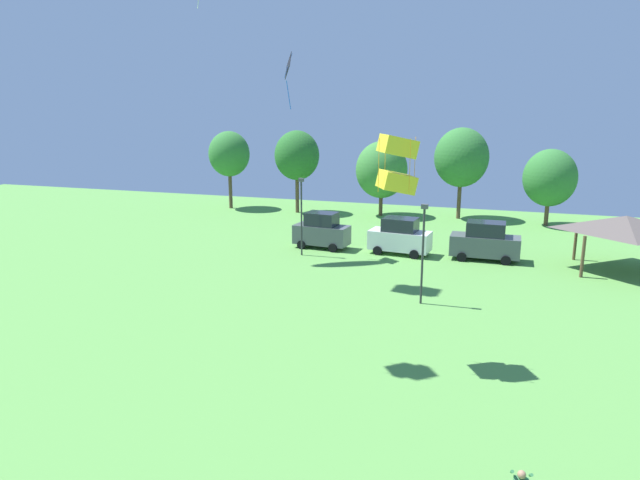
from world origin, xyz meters
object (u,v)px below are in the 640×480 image
at_px(parked_car_third_from_left, 485,242).
at_px(light_post_0, 301,212).
at_px(treeline_tree_1, 297,156).
at_px(treeline_tree_3, 461,158).
at_px(treeline_tree_0, 229,154).
at_px(parked_car_leftmost, 322,231).
at_px(treeline_tree_2, 382,170).
at_px(kite_flying_2, 397,164).
at_px(light_post_1, 423,248).
at_px(parked_car_second_from_left, 400,237).
at_px(park_pavilion, 626,224).
at_px(kite_flying_10, 288,68).
at_px(treeline_tree_4, 550,178).

height_order(parked_car_third_from_left, light_post_0, light_post_0).
relative_size(treeline_tree_1, treeline_tree_3, 0.95).
bearing_deg(light_post_0, treeline_tree_3, 61.53).
bearing_deg(treeline_tree_0, parked_car_leftmost, -43.26).
bearing_deg(treeline_tree_3, treeline_tree_2, -173.07).
xyz_separation_m(treeline_tree_2, treeline_tree_3, (7.22, 0.88, 1.27)).
height_order(kite_flying_2, light_post_1, kite_flying_2).
bearing_deg(light_post_1, treeline_tree_0, 134.52).
relative_size(parked_car_second_from_left, park_pavilion, 0.68).
height_order(parked_car_leftmost, light_post_0, light_post_0).
xyz_separation_m(kite_flying_10, treeline_tree_2, (3.08, 16.12, -8.32)).
height_order(parked_car_second_from_left, treeline_tree_4, treeline_tree_4).
bearing_deg(park_pavilion, parked_car_third_from_left, 178.73).
bearing_deg(light_post_1, light_post_0, 141.33).
bearing_deg(treeline_tree_3, treeline_tree_0, -176.16).
height_order(parked_car_leftmost, treeline_tree_4, treeline_tree_4).
bearing_deg(kite_flying_2, parked_car_second_from_left, 99.22).
relative_size(parked_car_third_from_left, light_post_0, 0.84).
distance_m(light_post_0, treeline_tree_4, 23.55).
bearing_deg(treeline_tree_0, treeline_tree_4, 1.10).
xyz_separation_m(kite_flying_10, parked_car_second_from_left, (7.44, 2.20, -11.44)).
height_order(kite_flying_10, treeline_tree_0, kite_flying_10).
distance_m(kite_flying_10, treeline_tree_2, 18.40).
bearing_deg(kite_flying_2, kite_flying_10, 124.32).
distance_m(parked_car_third_from_left, park_pavilion, 8.55).
distance_m(parked_car_second_from_left, treeline_tree_1, 18.61).
height_order(treeline_tree_0, treeline_tree_4, treeline_tree_0).
relative_size(parked_car_second_from_left, treeline_tree_1, 0.55).
height_order(treeline_tree_3, treeline_tree_4, treeline_tree_3).
bearing_deg(treeline_tree_1, parked_car_second_from_left, -46.11).
bearing_deg(treeline_tree_3, light_post_1, -89.72).
relative_size(kite_flying_10, treeline_tree_2, 0.53).
bearing_deg(park_pavilion, kite_flying_10, -174.20).
bearing_deg(parked_car_second_from_left, light_post_1, -67.36).
height_order(kite_flying_2, treeline_tree_0, kite_flying_2).
bearing_deg(kite_flying_2, treeline_tree_2, 102.95).
xyz_separation_m(kite_flying_2, park_pavilion, (11.37, 17.19, -4.99)).
bearing_deg(treeline_tree_2, treeline_tree_0, -177.60).
xyz_separation_m(parked_car_leftmost, treeline_tree_3, (8.66, 14.83, 4.37)).
distance_m(parked_car_leftmost, treeline_tree_2, 14.36).
bearing_deg(parked_car_leftmost, light_post_0, -100.93).
height_order(light_post_0, light_post_1, light_post_0).
relative_size(kite_flying_10, treeline_tree_0, 0.48).
bearing_deg(parked_car_leftmost, treeline_tree_0, 141.90).
bearing_deg(parked_car_second_from_left, kite_flying_2, -74.65).
height_order(kite_flying_10, treeline_tree_4, kite_flying_10).
bearing_deg(treeline_tree_1, parked_car_third_from_left, -35.04).
relative_size(parked_car_second_from_left, treeline_tree_3, 0.53).
relative_size(light_post_0, light_post_1, 1.02).
height_order(parked_car_leftmost, treeline_tree_1, treeline_tree_1).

